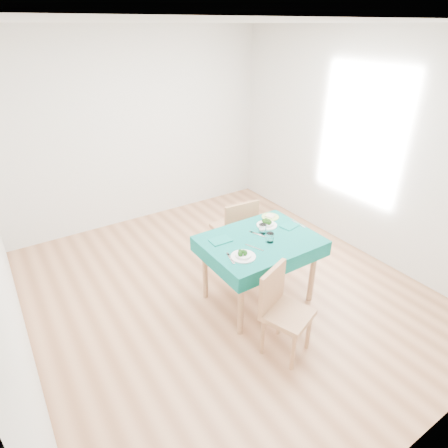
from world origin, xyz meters
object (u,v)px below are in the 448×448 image
table (259,270)px  chair_near (288,310)px  bowl_near (243,254)px  chair_far (233,219)px  side_plate (270,217)px  bowl_far (267,223)px

table → chair_near: bearing=-108.8°
chair_near → bowl_near: (-0.09, 0.56, 0.31)m
chair_far → bowl_near: size_ratio=4.76×
bowl_near → table: bearing=27.2°
chair_far → side_plate: chair_far is taller
bowl_far → chair_far: bearing=89.5°
chair_near → chair_far: 1.65m
bowl_near → side_plate: bearing=34.0°
chair_near → bowl_far: chair_near is taller
chair_near → bowl_near: bearing=78.8°
bowl_near → bowl_far: 0.68m
chair_near → bowl_near: size_ratio=4.09×
chair_near → side_plate: chair_near is taller
bowl_far → side_plate: (0.16, 0.13, -0.03)m
chair_far → side_plate: 0.57m
table → chair_far: 0.89m
chair_far → bowl_near: (-0.58, -1.01, 0.23)m
table → bowl_near: (-0.34, -0.17, 0.41)m
chair_far → bowl_near: chair_far is taller
bowl_near → side_plate: size_ratio=1.21×
chair_near → side_plate: (0.65, 1.06, 0.28)m
bowl_far → side_plate: size_ratio=1.13×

